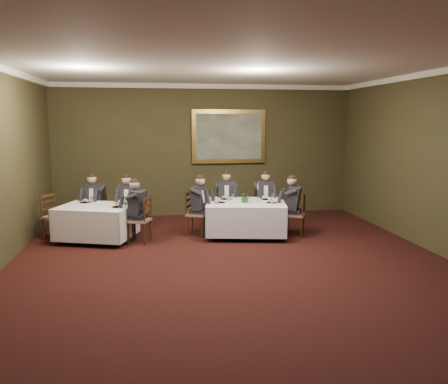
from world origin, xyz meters
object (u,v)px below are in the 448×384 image
object	(u,v)px
diner_sec_endright	(139,219)
centerpiece	(245,196)
chair_sec_backleft	(96,219)
diner_sec_backright	(128,211)
diner_main_backright	(264,206)
chair_main_endleft	(197,223)
painting	(229,137)
diner_main_endleft	(197,213)
table_second	(97,220)
table_main	(246,216)
diner_main_endright	(295,213)
diner_main_backleft	(226,205)
chair_sec_endright	(140,230)
chair_sec_endleft	(56,226)
chair_sec_backright	(129,220)
candlestick	(258,195)
chair_main_endright	(295,223)
chair_main_backleft	(226,215)
diner_sec_backleft	(95,210)
chair_main_backright	(264,215)

from	to	relation	value
diner_sec_endright	centerpiece	distance (m)	2.34
chair_sec_backleft	diner_sec_backright	bearing A→B (deg)	179.60
centerpiece	diner_main_backright	bearing A→B (deg)	52.44
chair_main_endleft	painting	world-z (taller)	painting
diner_sec_endright	diner_main_endleft	bearing A→B (deg)	-51.45
table_second	diner_sec_endright	world-z (taller)	diner_sec_endright
diner_main_backright	diner_sec_endright	distance (m)	3.12
table_main	diner_main_endright	distance (m)	1.09
diner_main_backright	chair_sec_backleft	bearing A→B (deg)	-2.13
table_second	diner_sec_endright	size ratio (longest dim) A/B	1.35
chair_main_endleft	chair_sec_backleft	bearing A→B (deg)	-84.21
diner_main_backleft	diner_sec_backright	size ratio (longest dim) A/B	1.00
diner_main_endleft	chair_sec_endright	world-z (taller)	diner_main_endleft
chair_main_endleft	diner_sec_backright	size ratio (longest dim) A/B	0.74
diner_main_backleft	centerpiece	distance (m)	1.12
diner_sec_backright	chair_sec_endright	world-z (taller)	diner_sec_backright
chair_sec_backleft	chair_sec_endleft	xyz separation A→B (m)	(-0.77, -0.57, 0.00)
diner_main_endright	chair_sec_endleft	world-z (taller)	diner_main_endright
diner_main_backleft	diner_main_endleft	size ratio (longest dim) A/B	1.00
chair_sec_backright	centerpiece	xyz separation A→B (m)	(2.58, -0.73, 0.62)
centerpiece	candlestick	distance (m)	0.28
table_main	chair_sec_endright	bearing A→B (deg)	-174.08
diner_main_backleft	chair_main_endright	world-z (taller)	diner_main_backleft
chair_main_backleft	chair_sec_endleft	bearing A→B (deg)	10.33
diner_main_endright	diner_sec_backleft	distance (m)	4.59
chair_sec_backleft	chair_sec_backright	xyz separation A→B (m)	(0.77, -0.26, 0.00)
chair_sec_backleft	chair_sec_endright	bearing A→B (deg)	150.71
table_second	diner_main_backright	size ratio (longest dim) A/B	1.35
table_main	chair_sec_endleft	xyz separation A→B (m)	(-4.15, 0.37, -0.17)
diner_sec_backleft	diner_main_endleft	bearing A→B (deg)	-178.72
diner_main_backright	chair_sec_backleft	world-z (taller)	diner_main_backright
chair_main_backright	diner_main_endleft	xyz separation A→B (m)	(-1.69, -0.59, 0.23)
diner_main_endleft	painting	xyz separation A→B (m)	(1.07, 2.14, 1.61)
chair_main_backleft	chair_sec_endright	size ratio (longest dim) A/B	1.00
diner_sec_backright	candlestick	distance (m)	2.98
chair_main_backleft	chair_sec_backleft	bearing A→B (deg)	2.08
chair_main_backleft	diner_sec_endright	size ratio (longest dim) A/B	0.74
table_second	diner_main_endleft	distance (m)	2.17
diner_sec_endright	chair_sec_endleft	distance (m)	1.93
chair_sec_backright	diner_main_backright	bearing A→B (deg)	-167.96
chair_sec_endright	diner_sec_endright	size ratio (longest dim) A/B	0.74
table_second	chair_sec_backleft	distance (m)	0.90
chair_main_backleft	chair_sec_backright	xyz separation A→B (m)	(-2.30, -0.28, 0.00)
chair_main_endleft	chair_sec_backleft	world-z (taller)	same
chair_main_endright	diner_main_endright	size ratio (longest dim) A/B	0.74
chair_sec_backright	diner_sec_endright	bearing A→B (deg)	116.84
chair_main_backleft	chair_sec_backleft	size ratio (longest dim) A/B	1.00
chair_main_endleft	diner_sec_endright	distance (m)	1.34
table_main	diner_main_backright	xyz separation A→B (m)	(0.62, 0.78, 0.06)
table_main	diner_sec_backleft	bearing A→B (deg)	164.72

